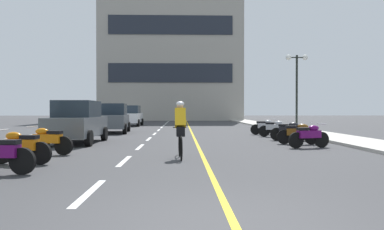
% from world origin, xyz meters
% --- Properties ---
extents(ground_plane, '(140.00, 140.00, 0.00)m').
position_xyz_m(ground_plane, '(0.00, 21.00, 0.00)').
color(ground_plane, '#38383A').
extents(curb_left, '(2.40, 72.00, 0.12)m').
position_xyz_m(curb_left, '(-7.20, 24.00, 0.06)').
color(curb_left, '#B7B2A8').
rests_on(curb_left, ground).
extents(curb_right, '(2.40, 72.00, 0.12)m').
position_xyz_m(curb_right, '(7.20, 24.00, 0.06)').
color(curb_right, '#B7B2A8').
rests_on(curb_right, ground).
extents(lane_dash_0, '(0.14, 2.20, 0.01)m').
position_xyz_m(lane_dash_0, '(-2.00, 2.00, 0.00)').
color(lane_dash_0, silver).
rests_on(lane_dash_0, ground).
extents(lane_dash_1, '(0.14, 2.20, 0.01)m').
position_xyz_m(lane_dash_1, '(-2.00, 6.00, 0.00)').
color(lane_dash_1, silver).
rests_on(lane_dash_1, ground).
extents(lane_dash_2, '(0.14, 2.20, 0.01)m').
position_xyz_m(lane_dash_2, '(-2.00, 10.00, 0.00)').
color(lane_dash_2, silver).
rests_on(lane_dash_2, ground).
extents(lane_dash_3, '(0.14, 2.20, 0.01)m').
position_xyz_m(lane_dash_3, '(-2.00, 14.00, 0.00)').
color(lane_dash_3, silver).
rests_on(lane_dash_3, ground).
extents(lane_dash_4, '(0.14, 2.20, 0.01)m').
position_xyz_m(lane_dash_4, '(-2.00, 18.00, 0.00)').
color(lane_dash_4, silver).
rests_on(lane_dash_4, ground).
extents(lane_dash_5, '(0.14, 2.20, 0.01)m').
position_xyz_m(lane_dash_5, '(-2.00, 22.00, 0.00)').
color(lane_dash_5, silver).
rests_on(lane_dash_5, ground).
extents(lane_dash_6, '(0.14, 2.20, 0.01)m').
position_xyz_m(lane_dash_6, '(-2.00, 26.00, 0.00)').
color(lane_dash_6, silver).
rests_on(lane_dash_6, ground).
extents(lane_dash_7, '(0.14, 2.20, 0.01)m').
position_xyz_m(lane_dash_7, '(-2.00, 30.00, 0.00)').
color(lane_dash_7, silver).
rests_on(lane_dash_7, ground).
extents(lane_dash_8, '(0.14, 2.20, 0.01)m').
position_xyz_m(lane_dash_8, '(-2.00, 34.00, 0.00)').
color(lane_dash_8, silver).
rests_on(lane_dash_8, ground).
extents(lane_dash_9, '(0.14, 2.20, 0.01)m').
position_xyz_m(lane_dash_9, '(-2.00, 38.00, 0.00)').
color(lane_dash_9, silver).
rests_on(lane_dash_9, ground).
extents(lane_dash_10, '(0.14, 2.20, 0.01)m').
position_xyz_m(lane_dash_10, '(-2.00, 42.00, 0.00)').
color(lane_dash_10, silver).
rests_on(lane_dash_10, ground).
extents(lane_dash_11, '(0.14, 2.20, 0.01)m').
position_xyz_m(lane_dash_11, '(-2.00, 46.00, 0.00)').
color(lane_dash_11, silver).
rests_on(lane_dash_11, ground).
extents(centre_line_yellow, '(0.12, 66.00, 0.01)m').
position_xyz_m(centre_line_yellow, '(0.25, 24.00, 0.00)').
color(centre_line_yellow, gold).
rests_on(centre_line_yellow, ground).
extents(office_building, '(19.38, 8.45, 20.94)m').
position_xyz_m(office_building, '(-1.80, 49.16, 10.47)').
color(office_building, '#9E998E').
rests_on(office_building, ground).
extents(street_lamp_mid, '(1.46, 0.36, 4.94)m').
position_xyz_m(street_lamp_mid, '(7.20, 20.06, 3.75)').
color(street_lamp_mid, black).
rests_on(street_lamp_mid, curb_right).
extents(parked_car_near, '(1.96, 4.22, 1.82)m').
position_xyz_m(parked_car_near, '(-4.86, 11.70, 0.92)').
color(parked_car_near, black).
rests_on(parked_car_near, ground).
extents(parked_car_mid, '(2.13, 4.30, 1.82)m').
position_xyz_m(parked_car_mid, '(-4.67, 19.06, 0.92)').
color(parked_car_mid, black).
rests_on(parked_car_mid, ground).
extents(parked_car_far, '(1.95, 4.21, 1.82)m').
position_xyz_m(parked_car_far, '(-4.91, 29.05, 0.92)').
color(parked_car_far, black).
rests_on(parked_car_far, ground).
extents(motorcycle_1, '(1.69, 0.60, 0.92)m').
position_xyz_m(motorcycle_1, '(-4.63, 5.43, 0.47)').
color(motorcycle_1, black).
rests_on(motorcycle_1, ground).
extents(motorcycle_2, '(1.68, 0.64, 0.92)m').
position_xyz_m(motorcycle_2, '(-4.66, 7.52, 0.47)').
color(motorcycle_2, black).
rests_on(motorcycle_2, ground).
extents(motorcycle_3, '(1.67, 0.70, 0.92)m').
position_xyz_m(motorcycle_3, '(4.39, 9.43, 0.47)').
color(motorcycle_3, black).
rests_on(motorcycle_3, ground).
extents(motorcycle_4, '(1.68, 0.64, 0.92)m').
position_xyz_m(motorcycle_4, '(4.42, 10.88, 0.47)').
color(motorcycle_4, black).
rests_on(motorcycle_4, ground).
extents(motorcycle_5, '(1.66, 0.74, 0.92)m').
position_xyz_m(motorcycle_5, '(4.57, 12.67, 0.47)').
color(motorcycle_5, black).
rests_on(motorcycle_5, ground).
extents(motorcycle_6, '(1.64, 0.80, 0.92)m').
position_xyz_m(motorcycle_6, '(4.53, 15.16, 0.47)').
color(motorcycle_6, black).
rests_on(motorcycle_6, ground).
extents(motorcycle_7, '(1.70, 0.60, 0.92)m').
position_xyz_m(motorcycle_7, '(4.44, 17.06, 0.47)').
color(motorcycle_7, black).
rests_on(motorcycle_7, ground).
extents(cyclist_rider, '(0.42, 1.77, 1.71)m').
position_xyz_m(cyclist_rider, '(-0.44, 6.64, 0.89)').
color(cyclist_rider, black).
rests_on(cyclist_rider, ground).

